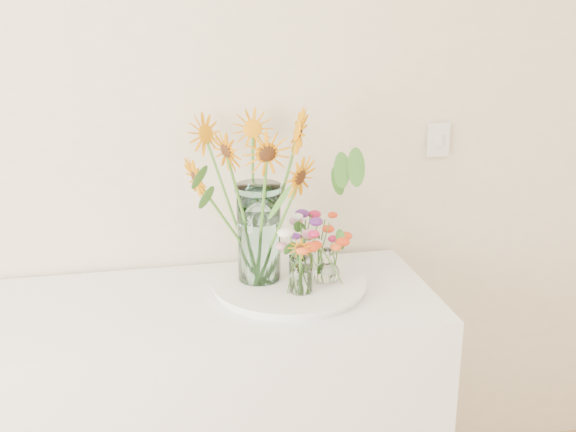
# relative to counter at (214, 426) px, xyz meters

# --- Properties ---
(counter) EXTENTS (1.40, 0.60, 0.90)m
(counter) POSITION_rel_counter_xyz_m (0.00, 0.00, 0.00)
(counter) COLOR white
(counter) RESTS_ON ground_plane
(tray) EXTENTS (0.46, 0.46, 0.02)m
(tray) POSITION_rel_counter_xyz_m (0.26, 0.03, 0.46)
(tray) COLOR white
(tray) RESTS_ON counter
(mason_jar) EXTENTS (0.18, 0.18, 0.32)m
(mason_jar) POSITION_rel_counter_xyz_m (0.17, 0.07, 0.63)
(mason_jar) COLOR #ADE5DE
(mason_jar) RESTS_ON tray
(sunflower_bouquet) EXTENTS (0.92, 0.92, 0.54)m
(sunflower_bouquet) POSITION_rel_counter_xyz_m (0.17, 0.07, 0.75)
(sunflower_bouquet) COLOR orange
(sunflower_bouquet) RESTS_ON tray
(small_vase_a) EXTENTS (0.09, 0.09, 0.12)m
(small_vase_a) POSITION_rel_counter_xyz_m (0.27, -0.06, 0.54)
(small_vase_a) COLOR white
(small_vase_a) RESTS_ON tray
(wildflower_posy_a) EXTENTS (0.19, 0.19, 0.21)m
(wildflower_posy_a) POSITION_rel_counter_xyz_m (0.27, -0.06, 0.58)
(wildflower_posy_a) COLOR #ED3D14
(wildflower_posy_a) RESTS_ON tray
(small_vase_b) EXTENTS (0.10, 0.10, 0.11)m
(small_vase_b) POSITION_rel_counter_xyz_m (0.37, 0.01, 0.53)
(small_vase_b) COLOR white
(small_vase_b) RESTS_ON tray
(wildflower_posy_b) EXTENTS (0.21, 0.21, 0.20)m
(wildflower_posy_b) POSITION_rel_counter_xyz_m (0.37, 0.01, 0.58)
(wildflower_posy_b) COLOR #ED3D14
(wildflower_posy_b) RESTS_ON tray
(small_vase_c) EXTENTS (0.08, 0.08, 0.11)m
(small_vase_c) POSITION_rel_counter_xyz_m (0.35, 0.14, 0.53)
(small_vase_c) COLOR white
(small_vase_c) RESTS_ON tray
(wildflower_posy_c) EXTENTS (0.21, 0.21, 0.20)m
(wildflower_posy_c) POSITION_rel_counter_xyz_m (0.35, 0.14, 0.58)
(wildflower_posy_c) COLOR #ED3D14
(wildflower_posy_c) RESTS_ON tray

